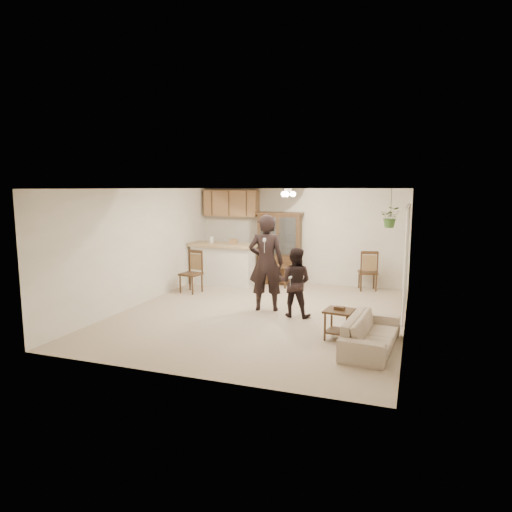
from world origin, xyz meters
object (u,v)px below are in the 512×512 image
(child, at_px, (295,283))
(chair_hutch_right, at_px, (368,279))
(sofa, at_px, (371,326))
(chair_bar, at_px, (191,281))
(china_hutch, at_px, (279,249))
(side_table, at_px, (339,324))
(chair_hutch_left, at_px, (282,273))
(adult, at_px, (266,267))

(child, distance_m, chair_hutch_right, 3.11)
(sofa, xyz_separation_m, chair_hutch_right, (-0.49, 4.24, -0.08))
(chair_bar, bearing_deg, chair_hutch_right, 33.70)
(sofa, height_order, chair_bar, chair_bar)
(china_hutch, distance_m, side_table, 4.62)
(sofa, distance_m, china_hutch, 5.12)
(child, xyz_separation_m, side_table, (1.05, -1.09, -0.41))
(side_table, distance_m, chair_hutch_right, 3.96)
(side_table, bearing_deg, sofa, -26.72)
(china_hutch, bearing_deg, chair_hutch_right, -2.86)
(chair_hutch_left, bearing_deg, chair_bar, -129.30)
(china_hutch, relative_size, chair_hutch_right, 1.88)
(side_table, relative_size, chair_bar, 0.55)
(chair_bar, xyz_separation_m, chair_hutch_left, (1.87, 1.42, 0.05))
(adult, xyz_separation_m, chair_hutch_right, (1.79, 2.62, -0.62))
(adult, bearing_deg, side_table, 128.12)
(child, height_order, chair_hutch_right, child)
(side_table, xyz_separation_m, chair_bar, (-3.94, 2.28, 0.02))
(sofa, height_order, chair_hutch_left, chair_hutch_left)
(china_hutch, relative_size, side_table, 3.36)
(chair_hutch_left, relative_size, chair_hutch_right, 1.19)
(sofa, xyz_separation_m, chair_hutch_left, (-2.62, 3.98, -0.03))
(china_hutch, distance_m, chair_hutch_right, 2.38)
(sofa, relative_size, chair_hutch_left, 1.57)
(adult, bearing_deg, chair_hutch_right, -138.28)
(side_table, distance_m, chair_bar, 4.55)
(side_table, bearing_deg, china_hutch, 119.14)
(sofa, distance_m, adult, 2.85)
(chair_hutch_right, bearing_deg, chair_bar, 8.95)
(adult, distance_m, child, 0.76)
(sofa, relative_size, china_hutch, 0.99)
(sofa, relative_size, chair_hutch_right, 1.87)
(sofa, bearing_deg, china_hutch, 37.92)
(side_table, height_order, chair_bar, chair_bar)
(chair_bar, height_order, chair_hutch_left, chair_hutch_left)
(adult, bearing_deg, chair_hutch_left, -95.63)
(sofa, height_order, china_hutch, china_hutch)
(child, height_order, china_hutch, china_hutch)
(chair_bar, xyz_separation_m, chair_hutch_right, (4.01, 1.69, -0.00))
(sofa, relative_size, chair_bar, 1.84)
(chair_bar, height_order, chair_hutch_right, chair_bar)
(side_table, relative_size, chair_hutch_left, 0.47)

